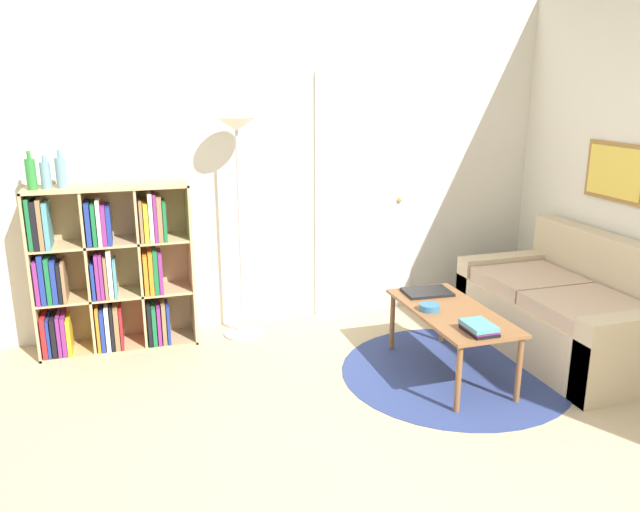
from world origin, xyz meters
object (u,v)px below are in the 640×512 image
laptop (427,292)px  bottle_right (61,172)px  floor_lamp (238,161)px  bowl (429,307)px  bookshelf (107,272)px  coffee_table (451,317)px  bottle_middle (46,175)px  bottle_left (31,174)px  couch (571,314)px

laptop → bottle_right: size_ratio=1.33×
floor_lamp → bowl: 1.73m
bottle_right → floor_lamp: bearing=-2.7°
bookshelf → coffee_table: bookshelf is taller
bookshelf → bottle_middle: (-0.33, -0.01, 0.72)m
floor_lamp → bottle_left: floor_lamp is taller
bottle_left → bottle_right: (0.19, 0.02, -0.00)m
bottle_left → bottle_right: 0.19m
couch → bottle_middle: bearing=163.4°
coffee_table → couch: bearing=4.4°
bookshelf → coffee_table: (2.17, -1.14, -0.18)m
bowl → couch: bearing=2.1°
bottle_left → laptop: bearing=-16.4°
coffee_table → laptop: size_ratio=3.06×
bottle_left → bottle_right: size_ratio=1.01×
bottle_right → bottle_middle: bearing=-179.6°
bottle_right → coffee_table: bearing=-25.2°
bottle_left → bottle_middle: bottle_left is taller
bowl → bottle_middle: (-2.36, 1.10, 0.83)m
coffee_table → bottle_middle: bearing=155.7°
bottle_right → bowl: bearing=-25.9°
couch → bottle_right: bottle_right is taller
floor_lamp → coffee_table: (1.20, -1.08, -0.95)m
floor_lamp → laptop: bearing=-31.1°
bottle_left → floor_lamp: bearing=-1.6°
floor_lamp → couch: bearing=-24.1°
coffee_table → laptop: (-0.00, 0.35, 0.06)m
bookshelf → bottle_left: bearing=-176.5°
couch → coffee_table: bearing=-175.6°
bottle_left → bottle_middle: bearing=10.9°
laptop → bookshelf: bearing=160.0°
bookshelf → bowl: size_ratio=9.09×
bookshelf → floor_lamp: size_ratio=0.72×
coffee_table → bottle_middle: size_ratio=4.62×
bottle_middle → couch: bearing=-16.6°
bottle_middle → coffee_table: bearing=-24.3°
couch → laptop: 1.08m
laptop → coffee_table: bearing=-89.5°
bowl → bottle_middle: bearing=155.1°
laptop → bowl: bearing=-114.2°
coffee_table → bowl: bowl is taller
coffee_table → bottle_middle: bottle_middle is taller
floor_lamp → coffee_table: floor_lamp is taller
floor_lamp → laptop: (1.20, -0.72, -0.89)m
bookshelf → bowl: bearing=-28.6°
floor_lamp → bottle_middle: size_ratio=7.35×
bowl → bottle_left: (-2.45, 1.08, 0.84)m
floor_lamp → bottle_middle: (-1.30, 0.06, -0.05)m
laptop → bowl: 0.35m
bottle_left → couch: bearing=-16.0°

